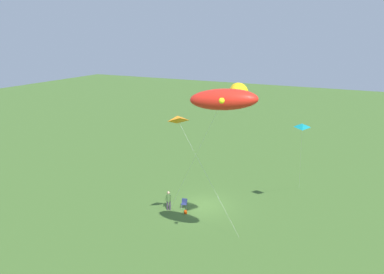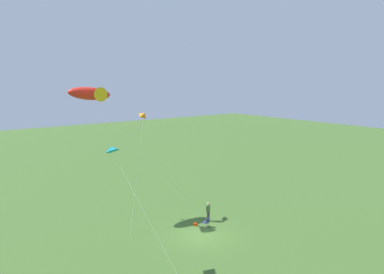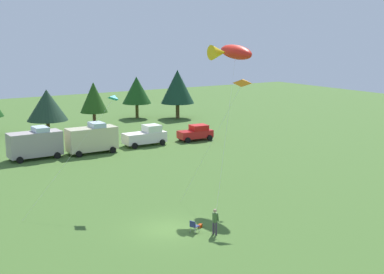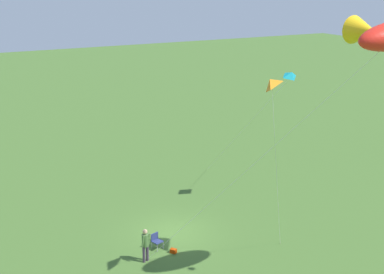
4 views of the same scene
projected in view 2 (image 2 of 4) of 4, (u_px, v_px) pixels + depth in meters
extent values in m
plane|color=#3F6328|center=(202.00, 236.00, 30.61)|extent=(160.00, 160.00, 0.00)
cylinder|color=#403344|center=(208.00, 217.00, 33.65)|extent=(0.14, 0.14, 0.85)
cylinder|color=#403344|center=(209.00, 216.00, 33.83)|extent=(0.14, 0.14, 0.85)
cylinder|color=#466934|center=(208.00, 209.00, 33.63)|extent=(0.43, 0.43, 0.62)
sphere|color=tan|center=(208.00, 204.00, 33.56)|extent=(0.24, 0.24, 0.24)
cylinder|color=#466934|center=(207.00, 209.00, 33.49)|extent=(0.13, 0.15, 0.55)
cylinder|color=#466934|center=(209.00, 208.00, 33.82)|extent=(0.14, 0.20, 0.56)
cube|color=navy|center=(206.00, 222.00, 32.41)|extent=(0.61, 0.61, 0.04)
cube|color=navy|center=(208.00, 221.00, 32.26)|extent=(0.19, 0.47, 0.40)
cylinder|color=#A5A8AD|center=(202.00, 225.00, 32.39)|extent=(0.03, 0.03, 0.42)
cylinder|color=#A5A8AD|center=(205.00, 223.00, 32.73)|extent=(0.03, 0.03, 0.42)
cylinder|color=#A5A8AD|center=(206.00, 226.00, 32.16)|extent=(0.03, 0.03, 0.42)
cylinder|color=#A5A8AD|center=(209.00, 224.00, 32.50)|extent=(0.03, 0.03, 0.42)
cube|color=#AE3205|center=(195.00, 224.00, 32.75)|extent=(0.39, 0.36, 0.22)
ellipsoid|color=red|center=(89.00, 94.00, 33.16)|extent=(1.40, 3.98, 1.49)
cone|color=yellow|center=(97.00, 94.00, 31.79)|extent=(1.36, 1.20, 1.20)
sphere|color=yellow|center=(81.00, 92.00, 33.75)|extent=(0.29, 0.29, 0.29)
cylinder|color=silver|center=(149.00, 158.00, 33.44)|extent=(7.38, 7.69, 11.43)
cylinder|color=#4C3823|center=(208.00, 221.00, 33.71)|extent=(0.04, 0.04, 0.01)
pyramid|color=orange|center=(145.00, 115.00, 33.94)|extent=(1.21, 1.24, 0.65)
cylinder|color=silver|center=(137.00, 173.00, 32.42)|extent=(3.25, 3.38, 9.32)
cylinder|color=#4C3823|center=(130.00, 235.00, 30.85)|extent=(0.04, 0.04, 0.01)
pyramid|color=teal|center=(111.00, 149.00, 24.61)|extent=(0.87, 1.06, 0.55)
cylinder|color=silver|center=(151.00, 225.00, 22.50)|extent=(7.73, 1.15, 8.01)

